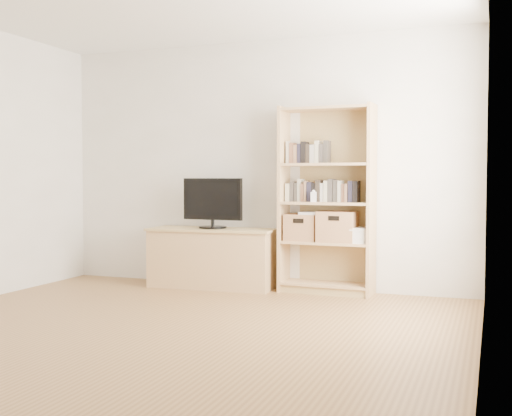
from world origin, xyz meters
The scene contains 13 objects.
floor centered at (0.00, 0.00, 0.00)m, with size 4.50×5.00×0.01m, color brown.
back_wall centered at (0.00, 2.50, 1.30)m, with size 4.50×0.02×2.60m, color silver.
right_wall centered at (2.25, 0.00, 1.30)m, with size 0.02×5.00×2.60m, color silver.
tv_stand centered at (-0.46, 2.25, 0.30)m, with size 1.31×0.49×0.60m, color tan.
bookshelf centered at (0.75, 2.33, 0.94)m, with size 0.94×0.33×1.87m, color tan.
television centered at (-0.46, 2.25, 0.89)m, with size 0.68×0.05×0.53m, color black.
books_row_mid centered at (0.75, 2.35, 1.02)m, with size 0.81×0.16×0.22m, color beige.
books_row_upper centered at (0.55, 2.36, 1.40)m, with size 0.38×0.14×0.20m, color beige.
baby_monitor centered at (0.65, 2.23, 0.97)m, with size 0.05×0.03×0.10m, color white.
basket_left centered at (0.50, 2.34, 0.65)m, with size 0.33×0.27×0.27m, color #9E7147.
basket_right centered at (0.87, 2.32, 0.67)m, with size 0.37×0.30×0.30m, color #9E7147.
laptop centered at (0.67, 2.32, 0.80)m, with size 0.34×0.24×0.03m, color silver.
magazine_stack centered at (1.08, 2.32, 0.58)m, with size 0.19×0.27×0.13m, color beige.
Camera 1 is at (2.32, -3.90, 1.15)m, focal length 45.00 mm.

